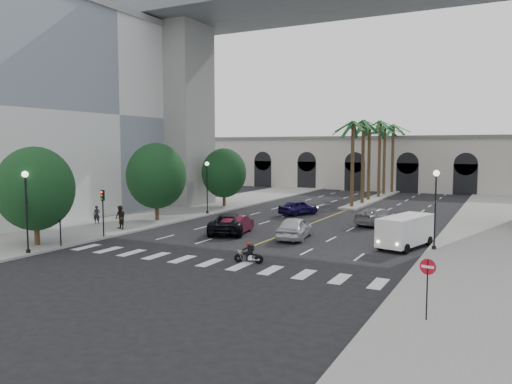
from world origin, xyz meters
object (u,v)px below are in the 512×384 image
car_b (237,224)px  car_d (377,216)px  pedestrian_a (97,215)px  do_not_enter_sign (427,277)px  lamp_post_left_near (26,205)px  traffic_signal_far (103,205)px  cargo_van (405,230)px  lamp_post_right (435,203)px  traffic_signal_near (60,211)px  car_a (295,228)px  car_e (298,207)px  lamp_post_left_far (207,183)px  motorcycle_rider (250,254)px  pedestrian_b (120,217)px  car_c (230,223)px

car_b → car_d: 12.87m
pedestrian_a → do_not_enter_sign: 31.75m
lamp_post_left_near → car_d: lamp_post_left_near is taller
traffic_signal_far → cargo_van: size_ratio=0.67×
lamp_post_right → traffic_signal_near: size_ratio=1.47×
car_a → pedestrian_a: (-17.81, -2.04, 0.11)m
car_e → do_not_enter_sign: size_ratio=1.72×
cargo_van → do_not_enter_sign: (3.51, -14.53, 0.65)m
lamp_post_left_far → car_d: 17.07m
cargo_van → do_not_enter_sign: size_ratio=2.12×
lamp_post_left_near → traffic_signal_near: lamp_post_left_near is taller
traffic_signal_near → motorcycle_rider: traffic_signal_near is taller
traffic_signal_near → car_d: size_ratio=0.69×
lamp_post_left_far → car_a: (12.90, -8.09, -2.39)m
car_d → car_e: bearing=-2.1°
lamp_post_right → do_not_enter_sign: bearing=-83.6°
pedestrian_b → car_e: bearing=75.8°
traffic_signal_near → do_not_enter_sign: size_ratio=1.42×
lamp_post_left_far → car_d: size_ratio=1.02×
lamp_post_left_near → traffic_signal_near: bearing=87.7°
motorcycle_rider → car_b: (-5.58, 8.46, 0.16)m
lamp_post_right → cargo_van: 2.78m
lamp_post_left_far → do_not_enter_sign: size_ratio=2.08×
lamp_post_left_near → traffic_signal_far: size_ratio=1.47×
car_b → traffic_signal_near: bearing=41.1°
traffic_signal_far → car_d: traffic_signal_far is taller
traffic_signal_near → car_a: size_ratio=0.75×
lamp_post_left_near → motorcycle_rider: 14.52m
lamp_post_left_far → pedestrian_b: size_ratio=2.76×
motorcycle_rider → car_a: bearing=84.0°
motorcycle_rider → do_not_enter_sign: size_ratio=0.69×
lamp_post_left_near → traffic_signal_near: size_ratio=1.47×
motorcycle_rider → cargo_van: 11.45m
car_d → pedestrian_a: (-21.76, -11.37, 0.18)m
car_b → car_e: size_ratio=1.02×
car_c → car_d: car_c is taller
lamp_post_right → do_not_enter_sign: lamp_post_right is taller
lamp_post_left_near → car_b: lamp_post_left_near is taller
car_c → lamp_post_left_far: bearing=-67.3°
lamp_post_left_near → car_d: 28.00m
lamp_post_right → car_c: bearing=-179.3°
pedestrian_b → traffic_signal_far: bearing=-52.7°
car_c → pedestrian_a: pedestrian_a is taller
lamp_post_left_near → motorcycle_rider: bearing=18.1°
traffic_signal_near → car_a: traffic_signal_near is taller
traffic_signal_far → lamp_post_left_near: bearing=-90.9°
traffic_signal_far → lamp_post_left_far: bearing=90.4°
car_a → pedestrian_a: 17.93m
car_b → cargo_van: bearing=169.7°
traffic_signal_near → car_d: bearing=49.7°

